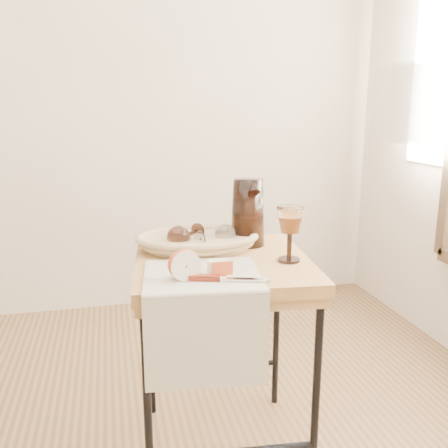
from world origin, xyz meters
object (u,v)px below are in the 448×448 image
object	(u,v)px
bread_basket	(197,242)
table_knife	(226,278)
tea_towel	(202,275)
pitcher	(248,212)
wine_goblet	(290,234)
goblet_lying_b	(215,236)
side_table	(223,358)
apple_half	(184,264)
goblet_lying_a	(187,234)

from	to	relation	value
bread_basket	table_knife	distance (m)	0.34
table_knife	tea_towel	bearing A→B (deg)	144.74
pitcher	bread_basket	bearing A→B (deg)	-168.66
bread_basket	wine_goblet	size ratio (longest dim) A/B	2.07
tea_towel	wine_goblet	world-z (taller)	wine_goblet
wine_goblet	goblet_lying_b	bearing A→B (deg)	139.90
pitcher	tea_towel	bearing A→B (deg)	-122.60
goblet_lying_b	table_knife	distance (m)	0.32
pitcher	wine_goblet	world-z (taller)	pitcher
pitcher	goblet_lying_b	bearing A→B (deg)	-156.60
bread_basket	pitcher	world-z (taller)	pitcher
side_table	bread_basket	xyz separation A→B (m)	(-0.06, 0.12, 0.38)
wine_goblet	pitcher	bearing A→B (deg)	109.08
side_table	apple_half	world-z (taller)	apple_half
side_table	apple_half	distance (m)	0.46
bread_basket	goblet_lying_a	size ratio (longest dim) A/B	2.88
goblet_lying_a	pitcher	size ratio (longest dim) A/B	0.47
bread_basket	goblet_lying_b	world-z (taller)	goblet_lying_b
tea_towel	bread_basket	size ratio (longest dim) A/B	0.90
side_table	goblet_lying_a	world-z (taller)	goblet_lying_a
goblet_lying_a	side_table	bearing A→B (deg)	82.39
goblet_lying_a	pitcher	xyz separation A→B (m)	(0.22, 0.01, 0.07)
wine_goblet	apple_half	distance (m)	0.37
bread_basket	pitcher	distance (m)	0.21
tea_towel	goblet_lying_b	bearing A→B (deg)	76.57
goblet_lying_b	pitcher	size ratio (longest dim) A/B	0.44
goblet_lying_a	apple_half	distance (m)	0.31
goblet_lying_a	goblet_lying_b	distance (m)	0.10
tea_towel	pitcher	world-z (taller)	pitcher
goblet_lying_a	apple_half	xyz separation A→B (m)	(-0.06, -0.31, -0.00)
goblet_lying_a	wine_goblet	size ratio (longest dim) A/B	0.72
apple_half	tea_towel	bearing A→B (deg)	12.31
bread_basket	goblet_lying_a	bearing A→B (deg)	158.95
wine_goblet	tea_towel	bearing A→B (deg)	-165.77
goblet_lying_a	goblet_lying_b	bearing A→B (deg)	114.67
tea_towel	pitcher	bearing A→B (deg)	59.66
goblet_lying_a	table_knife	bearing A→B (deg)	56.73
goblet_lying_b	pitcher	world-z (taller)	pitcher
pitcher	wine_goblet	distance (m)	0.23
tea_towel	table_knife	xyz separation A→B (m)	(0.05, -0.07, 0.01)
apple_half	bread_basket	bearing A→B (deg)	62.71
tea_towel	goblet_lying_b	size ratio (longest dim) A/B	2.79
side_table	goblet_lying_a	bearing A→B (deg)	124.09
goblet_lying_b	table_knife	world-z (taller)	goblet_lying_b
bread_basket	wine_goblet	xyz separation A→B (m)	(0.26, -0.19, 0.06)
goblet_lying_b	bread_basket	bearing A→B (deg)	134.06
bread_basket	apple_half	world-z (taller)	apple_half
pitcher	wine_goblet	xyz separation A→B (m)	(0.07, -0.22, -0.03)
side_table	goblet_lying_b	xyz separation A→B (m)	(-0.00, 0.10, 0.40)
table_knife	apple_half	bearing A→B (deg)	174.05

